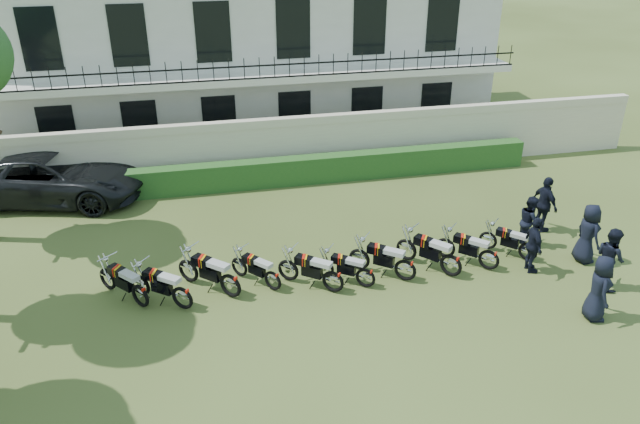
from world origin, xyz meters
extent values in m
plane|color=#3D4A1D|center=(0.00, 0.00, 0.00)|extent=(100.00, 100.00, 0.00)
cube|color=beige|center=(0.00, 8.00, 1.00)|extent=(30.00, 0.30, 2.00)
cube|color=beige|center=(0.00, 8.00, 2.15)|extent=(30.00, 0.35, 0.30)
cube|color=#19481D|center=(1.00, 7.20, 0.50)|extent=(18.00, 0.60, 1.00)
cube|color=silver|center=(0.00, 14.00, 3.50)|extent=(20.00, 8.00, 7.00)
cube|color=silver|center=(0.00, 9.30, 3.50)|extent=(20.00, 1.40, 0.25)
cube|color=black|center=(0.00, 8.65, 4.10)|extent=(20.00, 0.05, 0.05)
cube|color=black|center=(0.00, 8.65, 3.65)|extent=(20.00, 0.05, 0.05)
cube|color=black|center=(-7.50, 10.02, 1.60)|extent=(1.30, 0.12, 2.20)
cube|color=black|center=(-7.50, 10.02, 5.10)|extent=(1.30, 0.12, 2.20)
cube|color=black|center=(-4.50, 10.02, 1.60)|extent=(1.30, 0.12, 2.20)
cube|color=black|center=(-4.50, 10.02, 5.10)|extent=(1.30, 0.12, 2.20)
cube|color=black|center=(-1.50, 10.02, 1.60)|extent=(1.30, 0.12, 2.20)
cube|color=black|center=(-1.50, 10.02, 5.10)|extent=(1.30, 0.12, 2.20)
cube|color=black|center=(1.50, 10.02, 1.60)|extent=(1.30, 0.12, 2.20)
cube|color=black|center=(1.50, 10.02, 5.10)|extent=(1.30, 0.12, 2.20)
cube|color=black|center=(4.50, 10.02, 1.60)|extent=(1.30, 0.12, 2.20)
cube|color=black|center=(4.50, 10.02, 5.10)|extent=(1.30, 0.12, 2.20)
cube|color=black|center=(7.50, 10.02, 1.60)|extent=(1.30, 0.12, 2.20)
cube|color=black|center=(7.50, 10.02, 5.10)|extent=(1.30, 0.12, 2.20)
torus|color=black|center=(-3.89, -0.24, 0.31)|extent=(0.49, 0.54, 0.63)
torus|color=black|center=(-4.77, 0.78, 0.31)|extent=(0.49, 0.54, 0.63)
cube|color=black|center=(-4.30, 0.23, 0.47)|extent=(0.52, 0.55, 0.31)
cube|color=black|center=(-4.46, 0.41, 0.75)|extent=(0.51, 0.53, 0.23)
cube|color=#B7170B|center=(-4.46, 0.41, 0.76)|extent=(0.21, 0.29, 0.24)
cube|color=#E7AC0C|center=(-4.41, 0.37, 0.76)|extent=(0.18, 0.27, 0.24)
cube|color=#AEAEAE|center=(-4.11, 0.02, 0.79)|extent=(0.56, 0.60, 0.12)
cylinder|color=silver|center=(-4.67, 0.67, 1.06)|extent=(0.49, 0.43, 0.03)
torus|color=black|center=(-2.74, -0.49, 0.32)|extent=(0.57, 0.47, 0.65)
torus|color=black|center=(-3.82, 0.36, 0.32)|extent=(0.57, 0.47, 0.65)
cube|color=black|center=(-3.24, -0.10, 0.48)|extent=(0.57, 0.51, 0.32)
cube|color=black|center=(-3.43, 0.05, 0.76)|extent=(0.54, 0.51, 0.23)
cube|color=#B7170B|center=(-3.43, 0.05, 0.77)|extent=(0.17, 0.30, 0.24)
cube|color=#E7AC0C|center=(-3.38, 0.01, 0.77)|extent=(0.14, 0.29, 0.24)
cube|color=#AEAEAE|center=(-3.01, -0.27, 0.80)|extent=(0.61, 0.56, 0.13)
cylinder|color=silver|center=(-3.69, 0.26, 1.08)|extent=(0.42, 0.52, 0.03)
torus|color=black|center=(-1.50, -0.28, 0.33)|extent=(0.56, 0.54, 0.68)
torus|color=black|center=(-2.55, 0.71, 0.33)|extent=(0.56, 0.54, 0.68)
cube|color=black|center=(-1.99, 0.18, 0.50)|extent=(0.58, 0.57, 0.33)
cube|color=black|center=(-2.17, 0.35, 0.80)|extent=(0.56, 0.55, 0.25)
cube|color=#B7170B|center=(-2.17, 0.35, 0.81)|extent=(0.20, 0.31, 0.26)
cube|color=#E7AC0C|center=(-2.12, 0.31, 0.81)|extent=(0.17, 0.30, 0.26)
cube|color=#AEAEAE|center=(-1.77, -0.03, 0.85)|extent=(0.63, 0.61, 0.13)
cylinder|color=silver|center=(-2.43, 0.60, 1.14)|extent=(0.48, 0.51, 0.03)
torus|color=black|center=(-0.49, -0.14, 0.28)|extent=(0.44, 0.48, 0.57)
torus|color=black|center=(-1.29, 0.76, 0.28)|extent=(0.44, 0.48, 0.57)
cube|color=black|center=(-0.86, 0.27, 0.42)|extent=(0.46, 0.49, 0.28)
cube|color=black|center=(-1.00, 0.43, 0.67)|extent=(0.46, 0.47, 0.20)
cube|color=#B7170B|center=(-1.00, 0.43, 0.68)|extent=(0.18, 0.26, 0.21)
cube|color=#E7AC0C|center=(-0.97, 0.39, 0.68)|extent=(0.16, 0.24, 0.21)
cube|color=#AEAEAE|center=(-0.69, 0.09, 0.71)|extent=(0.51, 0.53, 0.11)
cylinder|color=silver|center=(-1.20, 0.66, 0.95)|extent=(0.43, 0.39, 0.03)
torus|color=black|center=(1.20, -0.54, 0.31)|extent=(0.56, 0.46, 0.63)
torus|color=black|center=(0.13, 0.28, 0.31)|extent=(0.56, 0.46, 0.63)
cube|color=black|center=(0.71, -0.16, 0.47)|extent=(0.57, 0.50, 0.31)
cube|color=black|center=(0.52, -0.02, 0.75)|extent=(0.53, 0.50, 0.23)
cube|color=#B7170B|center=(0.52, -0.02, 0.76)|extent=(0.16, 0.29, 0.24)
cube|color=#E7AC0C|center=(0.57, -0.05, 0.76)|extent=(0.13, 0.28, 0.24)
cube|color=#AEAEAE|center=(0.93, -0.33, 0.79)|extent=(0.60, 0.54, 0.12)
cylinder|color=silver|center=(0.26, 0.19, 1.06)|extent=(0.40, 0.51, 0.03)
torus|color=black|center=(2.07, -0.45, 0.28)|extent=(0.51, 0.40, 0.57)
torus|color=black|center=(1.09, 0.27, 0.28)|extent=(0.51, 0.40, 0.57)
cube|color=black|center=(1.62, -0.12, 0.42)|extent=(0.51, 0.44, 0.28)
cube|color=black|center=(1.44, 0.01, 0.67)|extent=(0.48, 0.44, 0.20)
cube|color=#B7170B|center=(1.44, 0.01, 0.68)|extent=(0.14, 0.26, 0.21)
cube|color=#E7AC0C|center=(1.49, -0.02, 0.68)|extent=(0.12, 0.25, 0.21)
cube|color=#AEAEAE|center=(1.82, -0.26, 0.71)|extent=(0.54, 0.48, 0.11)
cylinder|color=silver|center=(1.20, 0.19, 0.95)|extent=(0.35, 0.47, 0.03)
torus|color=black|center=(3.27, -0.43, 0.31)|extent=(0.56, 0.47, 0.64)
torus|color=black|center=(2.20, 0.41, 0.31)|extent=(0.56, 0.47, 0.64)
cube|color=black|center=(2.78, -0.04, 0.47)|extent=(0.57, 0.51, 0.31)
cube|color=black|center=(2.59, 0.11, 0.75)|extent=(0.54, 0.51, 0.23)
cube|color=#B7170B|center=(2.59, 0.11, 0.77)|extent=(0.17, 0.30, 0.24)
cube|color=#E7AC0C|center=(2.64, 0.07, 0.77)|extent=(0.14, 0.29, 0.24)
cube|color=#AEAEAE|center=(3.00, -0.22, 0.80)|extent=(0.61, 0.56, 0.13)
cylinder|color=silver|center=(2.32, 0.32, 1.07)|extent=(0.42, 0.51, 0.03)
torus|color=black|center=(4.51, -0.61, 0.33)|extent=(0.51, 0.57, 0.67)
torus|color=black|center=(3.59, 0.48, 0.33)|extent=(0.51, 0.57, 0.67)
cube|color=black|center=(4.09, -0.11, 0.49)|extent=(0.54, 0.59, 0.33)
cube|color=black|center=(3.92, 0.09, 0.79)|extent=(0.53, 0.56, 0.24)
cube|color=#B7170B|center=(3.92, 0.09, 0.80)|extent=(0.22, 0.30, 0.25)
cube|color=#E7AC0C|center=(3.97, 0.04, 0.80)|extent=(0.19, 0.28, 0.25)
cube|color=#AEAEAE|center=(4.28, -0.33, 0.83)|extent=(0.59, 0.63, 0.13)
cylinder|color=silver|center=(3.70, 0.36, 1.12)|extent=(0.52, 0.45, 0.03)
torus|color=black|center=(5.71, -0.43, 0.30)|extent=(0.50, 0.49, 0.61)
torus|color=black|center=(4.77, 0.49, 0.30)|extent=(0.50, 0.49, 0.61)
cube|color=black|center=(5.28, -0.01, 0.45)|extent=(0.52, 0.52, 0.30)
cube|color=black|center=(5.11, 0.15, 0.72)|extent=(0.51, 0.50, 0.22)
cube|color=#B7170B|center=(5.11, 0.15, 0.73)|extent=(0.19, 0.28, 0.23)
cube|color=#E7AC0C|center=(5.15, 0.11, 0.73)|extent=(0.16, 0.27, 0.23)
cube|color=#AEAEAE|center=(5.47, -0.20, 0.76)|extent=(0.56, 0.56, 0.12)
cylinder|color=silver|center=(4.88, 0.38, 1.02)|extent=(0.44, 0.45, 0.03)
torus|color=black|center=(7.00, -0.17, 0.28)|extent=(0.45, 0.46, 0.56)
torus|color=black|center=(6.17, 0.69, 0.28)|extent=(0.45, 0.46, 0.56)
cube|color=black|center=(6.62, 0.23, 0.42)|extent=(0.47, 0.48, 0.28)
cube|color=black|center=(6.47, 0.38, 0.66)|extent=(0.46, 0.47, 0.20)
cube|color=#B7170B|center=(6.47, 0.38, 0.67)|extent=(0.18, 0.26, 0.21)
cube|color=#E7AC0C|center=(6.51, 0.34, 0.67)|extent=(0.15, 0.24, 0.21)
cube|color=#AEAEAE|center=(6.79, 0.05, 0.70)|extent=(0.51, 0.52, 0.11)
cylinder|color=silver|center=(6.27, 0.59, 0.94)|extent=(0.42, 0.40, 0.03)
imported|color=black|center=(-7.49, 7.62, 0.87)|extent=(6.78, 4.27, 1.75)
imported|color=black|center=(6.81, -2.64, 0.88)|extent=(0.77, 0.98, 1.76)
imported|color=black|center=(7.97, -1.41, 0.88)|extent=(0.69, 0.87, 1.76)
imported|color=black|center=(6.38, -0.28, 0.84)|extent=(0.55, 1.03, 1.68)
imported|color=black|center=(8.18, -0.09, 0.90)|extent=(0.61, 0.91, 1.80)
imported|color=black|center=(7.05, 1.12, 0.81)|extent=(0.82, 0.93, 1.62)
imported|color=black|center=(7.96, 1.87, 0.92)|extent=(0.62, 1.13, 1.83)
camera|label=1|loc=(-2.69, -13.75, 9.43)|focal=35.00mm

